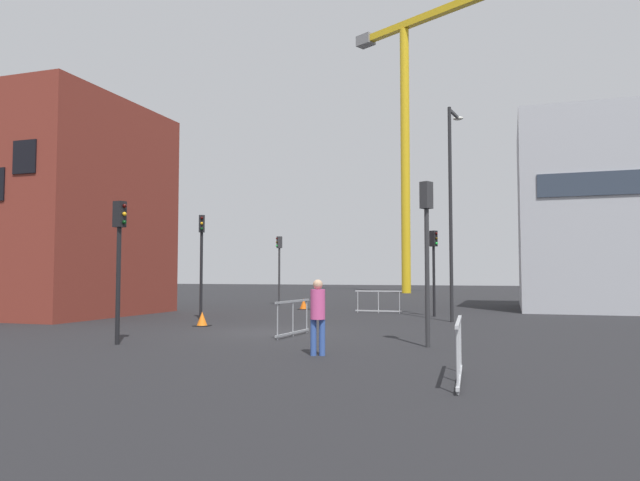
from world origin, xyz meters
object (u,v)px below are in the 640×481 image
(streetlamp_tall, at_px, (452,198))
(traffic_light_island, at_px, (119,248))
(traffic_light_corner, at_px, (434,259))
(traffic_light_far, at_px, (201,250))
(traffic_cone_striped, at_px, (304,304))
(traffic_cone_by_barrier, at_px, (202,320))
(traffic_light_median, at_px, (427,236))
(pedestrian_walking, at_px, (318,311))
(construction_crane, at_px, (408,115))
(traffic_light_crosswalk, at_px, (279,259))

(streetlamp_tall, bearing_deg, traffic_light_island, -126.81)
(traffic_light_corner, bearing_deg, streetlamp_tall, -67.68)
(streetlamp_tall, xyz_separation_m, traffic_light_far, (-9.86, -2.39, -2.06))
(traffic_cone_striped, xyz_separation_m, traffic_cone_by_barrier, (-0.12, -10.53, -0.02))
(traffic_cone_by_barrier, bearing_deg, traffic_cone_striped, 89.37)
(streetlamp_tall, bearing_deg, traffic_light_median, -88.98)
(pedestrian_walking, bearing_deg, streetlamp_tall, 79.21)
(traffic_light_corner, height_order, traffic_cone_by_barrier, traffic_light_corner)
(traffic_light_far, relative_size, traffic_cone_by_barrier, 8.23)
(pedestrian_walking, xyz_separation_m, traffic_cone_by_barrier, (-6.35, 5.91, -0.78))
(traffic_light_island, bearing_deg, pedestrian_walking, -3.52)
(traffic_cone_by_barrier, bearing_deg, pedestrian_walking, -42.97)
(construction_crane, distance_m, pedestrian_walking, 47.46)
(traffic_light_crosswalk, relative_size, traffic_light_corner, 1.09)
(construction_crane, height_order, traffic_cone_by_barrier, construction_crane)
(traffic_light_crosswalk, bearing_deg, construction_crane, 81.08)
(construction_crane, bearing_deg, pedestrian_walking, -83.22)
(traffic_light_island, height_order, traffic_light_far, traffic_light_far)
(traffic_light_far, xyz_separation_m, traffic_cone_striped, (1.58, 8.05, -2.60))
(streetlamp_tall, distance_m, pedestrian_walking, 11.64)
(streetlamp_tall, relative_size, traffic_light_corner, 2.25)
(traffic_cone_by_barrier, bearing_deg, traffic_light_corner, 45.17)
(traffic_light_island, bearing_deg, traffic_light_corner, 62.46)
(traffic_cone_striped, bearing_deg, traffic_light_corner, -23.35)
(traffic_light_island, relative_size, pedestrian_walking, 2.19)
(streetlamp_tall, relative_size, traffic_cone_by_barrier, 16.37)
(pedestrian_walking, relative_size, traffic_cone_striped, 3.06)
(traffic_light_median, xyz_separation_m, traffic_cone_striped, (-8.43, 14.09, -2.59))
(pedestrian_walking, xyz_separation_m, traffic_cone_striped, (-6.23, 16.44, -0.76))
(traffic_light_island, xyz_separation_m, pedestrian_walking, (5.75, -0.35, -1.57))
(traffic_light_median, height_order, traffic_cone_by_barrier, traffic_light_median)
(traffic_light_crosswalk, bearing_deg, streetlamp_tall, -39.43)
(traffic_light_corner, bearing_deg, traffic_light_crosswalk, 146.77)
(streetlamp_tall, xyz_separation_m, traffic_light_median, (0.15, -8.42, -2.07))
(construction_crane, distance_m, streetlamp_tall, 36.44)
(traffic_light_corner, xyz_separation_m, traffic_light_far, (-8.82, -4.92, 0.30))
(construction_crane, xyz_separation_m, traffic_light_corner, (6.26, -30.83, -15.06))
(construction_crane, relative_size, traffic_light_corner, 7.20)
(traffic_light_far, bearing_deg, traffic_light_crosswalk, 96.13)
(traffic_light_far, bearing_deg, traffic_light_median, -31.08)
(traffic_light_crosswalk, bearing_deg, traffic_cone_striped, -50.87)
(traffic_light_crosswalk, distance_m, pedestrian_walking, 21.94)
(traffic_light_island, distance_m, traffic_light_far, 8.30)
(traffic_cone_by_barrier, bearing_deg, traffic_light_island, -83.85)
(traffic_light_far, bearing_deg, pedestrian_walking, -47.05)
(traffic_light_median, relative_size, traffic_light_island, 1.11)
(traffic_light_island, distance_m, traffic_cone_by_barrier, 6.06)
(traffic_light_corner, relative_size, traffic_light_island, 0.99)
(traffic_light_median, height_order, traffic_light_island, traffic_light_median)
(construction_crane, relative_size, traffic_cone_by_barrier, 52.39)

